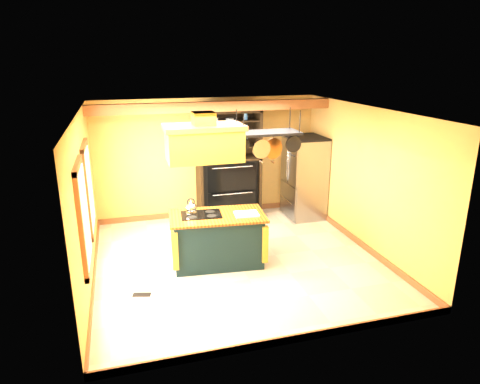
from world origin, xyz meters
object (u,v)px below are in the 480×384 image
range_hood (204,141)px  refrigerator (304,179)px  kitchen_island (218,239)px  pot_rack (268,138)px  hutch (228,177)px

range_hood → refrigerator: bearing=34.4°
refrigerator → range_hood: bearing=-145.6°
kitchen_island → pot_rack: 1.97m
refrigerator → hutch: bearing=165.8°
range_hood → pot_rack: same height
pot_rack → refrigerator: 2.73m
range_hood → pot_rack: 1.10m
refrigerator → hutch: size_ratio=0.74×
range_hood → refrigerator: size_ratio=0.71×
refrigerator → pot_rack: bearing=-130.5°
pot_rack → hutch: pot_rack is taller
range_hood → kitchen_island: bearing=0.3°
kitchen_island → range_hood: (-0.20, -0.00, 1.76)m
kitchen_island → hutch: 2.41m
kitchen_island → range_hood: range_hood is taller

